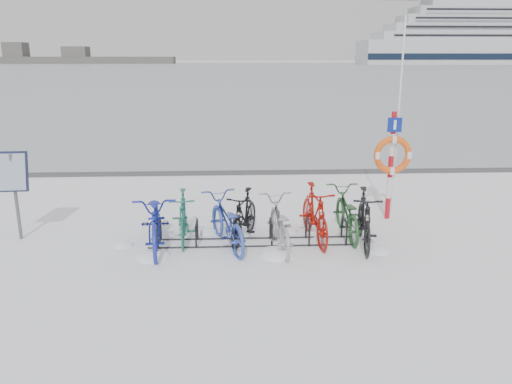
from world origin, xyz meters
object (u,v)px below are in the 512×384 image
Objects in this scene: bike_rack at (252,234)px; info_board at (13,177)px; lifebuoy_station at (393,155)px; cruise_ferry at (495,39)px.

bike_rack is 2.26× the size of info_board.
bike_rack is at bearing -8.08° from info_board.
bike_rack is at bearing -156.61° from lifebuoy_station.
cruise_ferry is at bearing 58.00° from info_board.
info_board is 253.55m from cruise_ferry.
lifebuoy_station is 249.06m from cruise_ferry.
info_board is 0.01× the size of cruise_ferry.
bike_rack is 0.92× the size of lifebuoy_station.
info_board reaches higher than bike_rack.
bike_rack is 251.75m from cruise_ferry.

